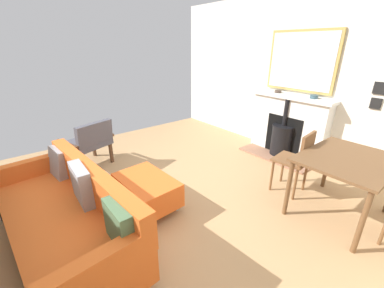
# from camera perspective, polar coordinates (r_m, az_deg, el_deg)

# --- Properties ---
(ground_plane) EXTENTS (5.91, 5.29, 0.01)m
(ground_plane) POSITION_cam_1_polar(r_m,az_deg,el_deg) (3.24, -11.36, -13.45)
(ground_plane) COLOR tan
(wall_left) EXTENTS (0.12, 5.29, 2.69)m
(wall_left) POSITION_cam_1_polar(r_m,az_deg,el_deg) (4.76, 21.41, 14.53)
(wall_left) COLOR silver
(wall_left) RESTS_ON ground
(fireplace) EXTENTS (0.65, 1.42, 1.07)m
(fireplace) POSITION_cam_1_polar(r_m,az_deg,el_deg) (4.63, 21.24, 3.31)
(fireplace) COLOR #93664C
(fireplace) RESTS_ON ground
(mirror_over_mantel) EXTENTS (0.04, 1.15, 0.96)m
(mirror_over_mantel) POSITION_cam_1_polar(r_m,az_deg,el_deg) (4.54, 24.20, 17.24)
(mirror_over_mantel) COLOR tan
(mantel_bowl_near) EXTENTS (0.12, 0.12, 0.04)m
(mantel_bowl_near) POSITION_cam_1_polar(r_m,az_deg,el_deg) (4.66, 19.51, 11.55)
(mantel_bowl_near) COLOR #47382D
(mantel_bowl_near) RESTS_ON fireplace
(mantel_bowl_far) EXTENTS (0.12, 0.12, 0.06)m
(mantel_bowl_far) POSITION_cam_1_polar(r_m,az_deg,el_deg) (4.36, 26.68, 9.90)
(mantel_bowl_far) COLOR #334C56
(mantel_bowl_far) RESTS_ON fireplace
(sofa) EXTENTS (0.97, 2.06, 0.80)m
(sofa) POSITION_cam_1_polar(r_m,az_deg,el_deg) (2.71, -27.07, -14.74)
(sofa) COLOR #B2B2B7
(sofa) RESTS_ON ground
(ottoman) EXTENTS (0.56, 0.82, 0.38)m
(ottoman) POSITION_cam_1_polar(r_m,az_deg,el_deg) (3.05, -10.53, -10.41)
(ottoman) COLOR #B2B2B7
(ottoman) RESTS_ON ground
(armchair_accent) EXTENTS (0.81, 0.73, 0.77)m
(armchair_accent) POSITION_cam_1_polar(r_m,az_deg,el_deg) (4.20, -22.84, 0.79)
(armchair_accent) COLOR #4C3321
(armchair_accent) RESTS_ON ground
(dining_table) EXTENTS (1.07, 0.84, 0.73)m
(dining_table) POSITION_cam_1_polar(r_m,az_deg,el_deg) (3.17, 32.58, -4.21)
(dining_table) COLOR brown
(dining_table) RESTS_ON ground
(dining_chair_near_fireplace) EXTENTS (0.44, 0.44, 0.87)m
(dining_chair_near_fireplace) POSITION_cam_1_polar(r_m,az_deg,el_deg) (3.41, 23.56, -2.94)
(dining_chair_near_fireplace) COLOR brown
(dining_chair_near_fireplace) RESTS_ON ground
(photo_gallery_row) EXTENTS (0.02, 0.31, 0.36)m
(photo_gallery_row) POSITION_cam_1_polar(r_m,az_deg,el_deg) (4.16, 38.26, 9.19)
(photo_gallery_row) COLOR black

